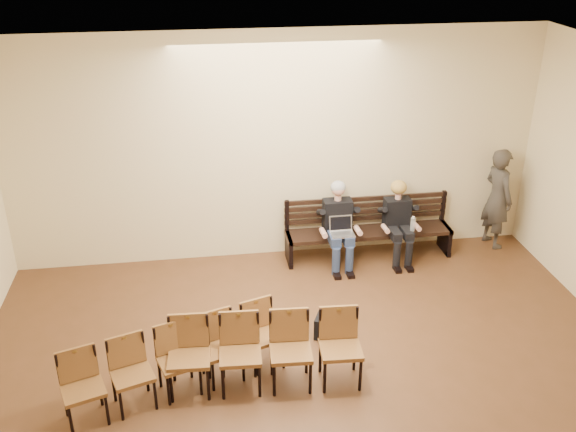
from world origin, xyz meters
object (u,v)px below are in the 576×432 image
object	(u,v)px
chair_row_front	(266,354)
chair_row_back	(179,362)
bench	(368,243)
laptop	(342,235)
seated_woman	(398,225)
water_bottle	(412,231)
bag	(331,327)
passerby	(499,191)
seated_man	(338,225)

from	to	relation	value
chair_row_front	chair_row_back	xyz separation A→B (m)	(-0.97, 0.05, -0.04)
bench	chair_row_front	bearing A→B (deg)	-124.73
chair_row_front	laptop	bearing A→B (deg)	62.95
seated_woman	water_bottle	distance (m)	0.26
water_bottle	chair_row_back	bearing A→B (deg)	-145.26
seated_woman	bag	world-z (taller)	seated_woman
bench	water_bottle	xyz separation A→B (m)	(0.58, -0.33, 0.34)
passerby	bench	bearing A→B (deg)	79.80
water_bottle	chair_row_front	size ratio (longest dim) A/B	0.11
chair_row_back	bag	bearing A→B (deg)	3.03
seated_woman	laptop	bearing A→B (deg)	-166.76
bench	passerby	xyz separation A→B (m)	(2.11, 0.10, 0.72)
laptop	water_bottle	distance (m)	1.08
passerby	water_bottle	bearing A→B (deg)	92.71
bench	seated_man	xyz separation A→B (m)	(-0.52, -0.12, 0.41)
seated_woman	water_bottle	world-z (taller)	seated_woman
bag	chair_row_front	xyz separation A→B (m)	(-0.93, -0.80, 0.30)
seated_man	laptop	xyz separation A→B (m)	(0.02, -0.22, -0.06)
bag	chair_row_back	size ratio (longest dim) A/B	0.16
water_bottle	bag	world-z (taller)	water_bottle
seated_man	water_bottle	size ratio (longest dim) A/B	5.39
laptop	passerby	size ratio (longest dim) A/B	0.18
laptop	bag	distance (m)	1.80
seated_man	chair_row_back	world-z (taller)	seated_man
bench	laptop	size ratio (longest dim) A/B	7.49
seated_man	chair_row_back	bearing A→B (deg)	-132.34
seated_woman	bag	xyz separation A→B (m)	(-1.44, -1.89, -0.43)
chair_row_back	passerby	bearing A→B (deg)	11.23
bench	water_bottle	bearing A→B (deg)	-29.39
seated_man	bag	size ratio (longest dim) A/B	3.24
seated_man	chair_row_front	size ratio (longest dim) A/B	0.59
bag	passerby	world-z (taller)	passerby
water_bottle	chair_row_back	xyz separation A→B (m)	(-3.50, -2.43, -0.16)
bench	seated_man	bearing A→B (deg)	-166.97
water_bottle	seated_woman	bearing A→B (deg)	127.30
laptop	water_bottle	xyz separation A→B (m)	(1.08, 0.01, -0.01)
seated_woman	water_bottle	bearing A→B (deg)	-52.70
bench	seated_man	distance (m)	0.67
passerby	chair_row_front	distance (m)	5.02
laptop	chair_row_back	xyz separation A→B (m)	(-2.42, -2.42, -0.17)
passerby	seated_woman	bearing A→B (deg)	84.52
seated_man	bag	distance (m)	2.02
seated_man	chair_row_front	world-z (taller)	seated_man
bag	bench	bearing A→B (deg)	63.18
water_bottle	passerby	distance (m)	1.63
bench	seated_man	size ratio (longest dim) A/B	2.04
passerby	chair_row_front	bearing A→B (deg)	112.73
laptop	seated_man	bearing A→B (deg)	79.50
laptop	passerby	xyz separation A→B (m)	(2.61, 0.44, 0.37)
water_bottle	seated_man	bearing A→B (deg)	169.32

